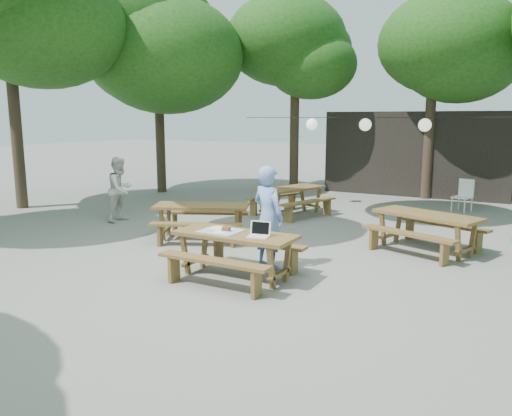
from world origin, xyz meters
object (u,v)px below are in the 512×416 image
at_px(picnic_table_nw, 202,221).
at_px(main_picnic_table, 235,255).
at_px(plastic_chair, 462,202).
at_px(second_person, 120,189).
at_px(woman, 268,217).

bearing_deg(picnic_table_nw, main_picnic_table, -68.40).
height_order(main_picnic_table, picnic_table_nw, same).
xyz_separation_m(main_picnic_table, plastic_chair, (2.50, 8.13, -0.13)).
height_order(picnic_table_nw, second_person, second_person).
relative_size(main_picnic_table, second_person, 1.23).
height_order(main_picnic_table, woman, woman).
distance_m(picnic_table_nw, plastic_chair, 7.66).
bearing_deg(woman, main_picnic_table, 92.76).
relative_size(main_picnic_table, picnic_table_nw, 0.84).
relative_size(woman, plastic_chair, 1.99).
xyz_separation_m(picnic_table_nw, woman, (2.23, -1.18, 0.51)).
distance_m(woman, second_person, 5.40).
distance_m(second_person, plastic_chair, 9.31).
relative_size(picnic_table_nw, woman, 1.33).
distance_m(main_picnic_table, second_person, 5.54).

